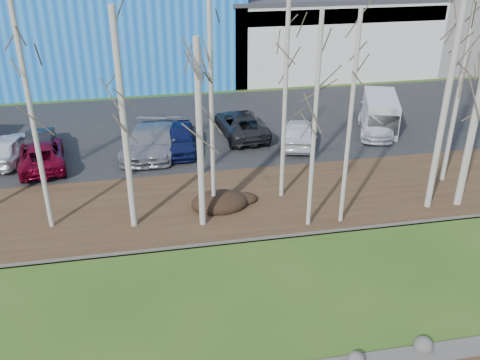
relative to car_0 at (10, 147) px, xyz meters
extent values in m
cube|color=#382616|center=(12.35, -7.21, -0.87)|extent=(80.00, 7.00, 0.15)
cube|color=black|center=(12.35, 3.29, -0.87)|extent=(80.00, 14.00, 0.14)
cube|color=blue|center=(6.35, 17.29, 3.06)|extent=(20.00, 12.00, 8.00)
cube|color=silver|center=(24.35, 17.29, 2.31)|extent=(18.00, 12.00, 6.50)
cube|color=navy|center=(24.35, 11.39, 4.66)|extent=(17.64, 0.20, 1.20)
cube|color=gray|center=(40.35, 17.29, 2.56)|extent=(14.00, 12.00, 7.00)
ellipsoid|color=black|center=(11.03, -7.71, -0.52)|extent=(2.80, 1.98, 0.55)
cylinder|color=beige|center=(3.13, -8.03, 4.99)|extent=(0.22, 0.22, 11.56)
cylinder|color=beige|center=(6.88, -8.68, 4.13)|extent=(0.28, 0.28, 9.85)
cylinder|color=beige|center=(10.74, -7.84, 4.91)|extent=(0.21, 0.21, 11.41)
cylinder|color=beige|center=(10.02, -9.15, 3.52)|extent=(0.29, 0.29, 8.62)
cylinder|color=beige|center=(14.32, -7.14, 4.12)|extent=(0.21, 0.21, 9.82)
cylinder|color=beige|center=(16.41, -10.11, 4.05)|extent=(0.19, 0.19, 9.69)
cylinder|color=beige|center=(21.11, -9.61, 5.14)|extent=(0.30, 0.30, 11.86)
cylinder|color=beige|center=(22.73, -9.68, 3.64)|extent=(0.29, 0.29, 8.87)
cylinder|color=beige|center=(23.35, -7.06, 5.73)|extent=(0.25, 0.25, 13.05)
cylinder|color=beige|center=(22.65, -9.68, 3.64)|extent=(0.29, 0.29, 8.87)
cylinder|color=beige|center=(14.82, -10.11, 4.05)|extent=(0.19, 0.19, 9.69)
imported|color=white|center=(0.00, 0.00, 0.00)|extent=(2.90, 5.02, 1.61)
imported|color=black|center=(1.54, 1.00, -0.11)|extent=(1.79, 4.30, 1.38)
imported|color=maroon|center=(1.87, -1.15, -0.07)|extent=(3.20, 5.60, 1.47)
imported|color=gray|center=(8.56, -0.49, -0.04)|extent=(3.39, 5.62, 1.52)
imported|color=#10194B|center=(9.63, -0.42, -0.01)|extent=(2.20, 4.76, 1.58)
imported|color=#B0B0B2|center=(16.97, -0.90, -0.07)|extent=(2.66, 4.72, 1.47)
imported|color=#262528|center=(13.85, 1.24, -0.03)|extent=(3.04, 5.75, 1.54)
imported|color=silver|center=(22.53, 0.05, -0.08)|extent=(3.55, 5.34, 1.44)
imported|color=gray|center=(7.63, -0.49, -0.04)|extent=(3.39, 5.62, 1.52)
imported|color=#10194B|center=(9.79, -0.42, -0.01)|extent=(2.20, 4.76, 1.58)
cube|color=silver|center=(23.21, 0.92, 0.25)|extent=(3.53, 5.22, 2.11)
cube|color=black|center=(22.56, -0.88, 0.25)|extent=(2.14, 1.59, 1.31)
camera|label=1|loc=(7.69, -30.38, 12.26)|focal=40.00mm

